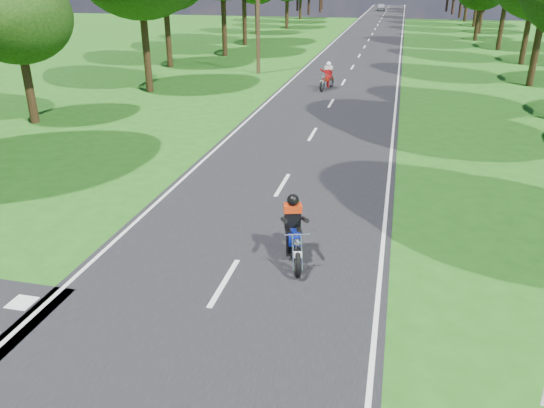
# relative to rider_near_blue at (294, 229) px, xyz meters

# --- Properties ---
(ground) EXTENTS (160.00, 160.00, 0.00)m
(ground) POSITION_rel_rider_near_blue_xyz_m (-1.26, -3.38, -0.80)
(ground) COLOR #1D5012
(ground) RESTS_ON ground
(main_road) EXTENTS (7.00, 140.00, 0.02)m
(main_road) POSITION_rel_rider_near_blue_xyz_m (-1.26, 46.62, -0.79)
(main_road) COLOR black
(main_road) RESTS_ON ground
(road_markings) EXTENTS (7.40, 140.00, 0.01)m
(road_markings) POSITION_rel_rider_near_blue_xyz_m (-1.39, 44.75, -0.78)
(road_markings) COLOR silver
(road_markings) RESTS_ON main_road
(telegraph_pole) EXTENTS (1.20, 0.26, 8.00)m
(telegraph_pole) POSITION_rel_rider_near_blue_xyz_m (-7.26, 24.62, 3.27)
(telegraph_pole) COLOR #382616
(telegraph_pole) RESTS_ON ground
(rider_near_blue) EXTENTS (1.16, 1.98, 1.56)m
(rider_near_blue) POSITION_rel_rider_near_blue_xyz_m (0.00, 0.00, 0.00)
(rider_near_blue) COLOR #0D1F99
(rider_near_blue) RESTS_ON main_road
(rider_far_red) EXTENTS (1.00, 1.97, 1.57)m
(rider_far_red) POSITION_rel_rider_near_blue_xyz_m (-1.98, 20.17, 0.00)
(rider_far_red) COLOR #B2240D
(rider_far_red) RESTS_ON main_road
(distant_car) EXTENTS (1.85, 4.02, 1.33)m
(distant_car) POSITION_rel_rider_near_blue_xyz_m (-2.23, 94.83, -0.11)
(distant_car) COLOR silver
(distant_car) RESTS_ON main_road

